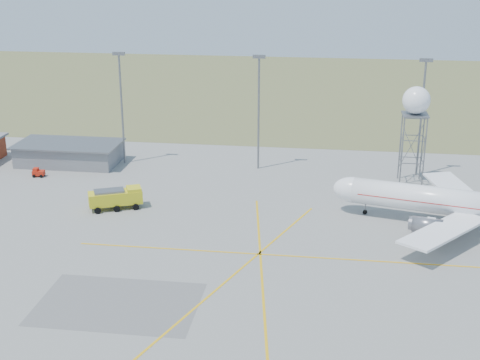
# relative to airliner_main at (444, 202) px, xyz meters

# --- Properties ---
(grass_strip) EXTENTS (400.00, 120.00, 0.03)m
(grass_strip) POSITION_rel_airliner_main_xyz_m (-19.23, 96.48, -3.53)
(grass_strip) COLOR #5B6336
(grass_strip) RESTS_ON ground
(building_grey) EXTENTS (19.00, 10.00, 3.90)m
(building_grey) POSITION_rel_airliner_main_xyz_m (-64.23, 20.48, -1.57)
(building_grey) COLOR slate
(building_grey) RESTS_ON ground
(mast_a) EXTENTS (2.20, 0.50, 20.50)m
(mast_a) POSITION_rel_airliner_main_xyz_m (-54.23, 22.48, 8.53)
(mast_a) COLOR slate
(mast_a) RESTS_ON ground
(mast_b) EXTENTS (2.20, 0.50, 20.50)m
(mast_b) POSITION_rel_airliner_main_xyz_m (-29.23, 22.48, 8.53)
(mast_b) COLOR slate
(mast_b) RESTS_ON ground
(mast_c) EXTENTS (2.20, 0.50, 20.50)m
(mast_c) POSITION_rel_airliner_main_xyz_m (-1.23, 22.48, 8.53)
(mast_c) COLOR slate
(mast_c) RESTS_ON ground
(airliner_main) EXTENTS (33.71, 32.16, 11.56)m
(airliner_main) POSITION_rel_airliner_main_xyz_m (0.00, 0.00, 0.00)
(airliner_main) COLOR white
(airliner_main) RESTS_ON ground
(radar_tower) EXTENTS (4.56, 4.56, 16.51)m
(radar_tower) POSITION_rel_airliner_main_xyz_m (-2.78, 18.41, 5.72)
(radar_tower) COLOR slate
(radar_tower) RESTS_ON ground
(fire_truck) EXTENTS (8.42, 5.69, 3.21)m
(fire_truck) POSITION_rel_airliner_main_xyz_m (-48.37, -0.29, -2.00)
(fire_truck) COLOR gold
(fire_truck) RESTS_ON ground
(baggage_tug) EXTENTS (2.09, 1.74, 1.54)m
(baggage_tug) POSITION_rel_airliner_main_xyz_m (-66.78, 12.53, -2.96)
(baggage_tug) COLOR red
(baggage_tug) RESTS_ON ground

